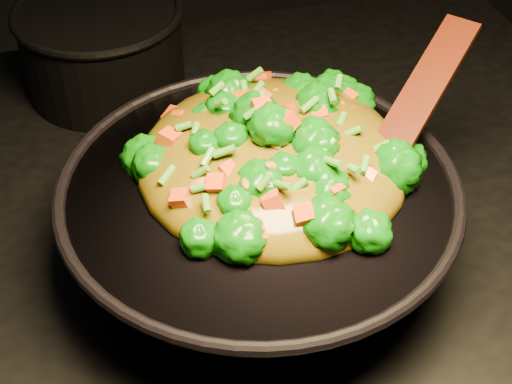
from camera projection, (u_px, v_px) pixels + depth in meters
name	position (u px, v px, depth m)	size (l,w,h in m)	color
wok	(259.00, 227.00, 0.79)	(0.38, 0.38, 0.11)	black
stir_fry	(274.00, 129.00, 0.74)	(0.27, 0.27, 0.09)	#0D6407
spatula	(410.00, 113.00, 0.77)	(0.25, 0.04, 0.01)	#371905
back_pot	(103.00, 48.00, 1.02)	(0.21, 0.21, 0.12)	black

